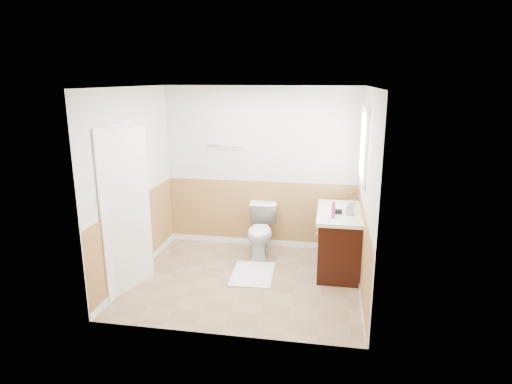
% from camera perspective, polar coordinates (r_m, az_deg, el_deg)
% --- Properties ---
extents(floor, '(3.00, 3.00, 0.00)m').
position_cam_1_polar(floor, '(5.91, -1.40, -11.43)').
color(floor, '#8C7051').
rests_on(floor, ground).
extents(ceiling, '(3.00, 3.00, 0.00)m').
position_cam_1_polar(ceiling, '(5.31, -1.57, 13.60)').
color(ceiling, white).
rests_on(ceiling, floor).
extents(wall_back, '(3.00, 0.00, 3.00)m').
position_cam_1_polar(wall_back, '(6.72, 0.69, 3.09)').
color(wall_back, silver).
rests_on(wall_back, floor).
extents(wall_front, '(3.00, 0.00, 3.00)m').
position_cam_1_polar(wall_front, '(4.26, -4.90, -3.84)').
color(wall_front, silver).
rests_on(wall_front, floor).
extents(wall_left, '(0.00, 3.00, 3.00)m').
position_cam_1_polar(wall_left, '(5.95, -15.80, 1.00)').
color(wall_left, silver).
rests_on(wall_left, floor).
extents(wall_right, '(0.00, 3.00, 3.00)m').
position_cam_1_polar(wall_right, '(5.40, 14.35, -0.28)').
color(wall_right, silver).
rests_on(wall_right, floor).
extents(wainscot_back, '(3.00, 0.00, 3.00)m').
position_cam_1_polar(wainscot_back, '(6.90, 0.65, -3.04)').
color(wainscot_back, tan).
rests_on(wainscot_back, floor).
extents(wainscot_front, '(3.00, 0.00, 3.00)m').
position_cam_1_polar(wainscot_front, '(4.56, -4.65, -12.76)').
color(wainscot_front, tan).
rests_on(wainscot_front, floor).
extents(wainscot_left, '(0.00, 2.60, 2.60)m').
position_cam_1_polar(wainscot_left, '(6.16, -15.22, -5.81)').
color(wainscot_left, tan).
rests_on(wainscot_left, floor).
extents(wainscot_right, '(0.00, 2.60, 2.60)m').
position_cam_1_polar(wainscot_right, '(5.63, 13.74, -7.67)').
color(wainscot_right, tan).
rests_on(wainscot_right, floor).
extents(toilet, '(0.46, 0.76, 0.76)m').
position_cam_1_polar(toilet, '(6.54, 0.66, -5.18)').
color(toilet, silver).
rests_on(toilet, floor).
extents(bath_mat, '(0.59, 0.82, 0.02)m').
position_cam_1_polar(bath_mat, '(6.04, -0.43, -10.69)').
color(bath_mat, white).
rests_on(bath_mat, floor).
extents(vanity_cabinet, '(0.55, 1.10, 0.80)m').
position_cam_1_polar(vanity_cabinet, '(6.16, 10.81, -6.50)').
color(vanity_cabinet, black).
rests_on(vanity_cabinet, floor).
extents(vanity_knob_left, '(0.03, 0.03, 0.03)m').
position_cam_1_polar(vanity_knob_left, '(6.02, 8.02, -5.39)').
color(vanity_knob_left, silver).
rests_on(vanity_knob_left, vanity_cabinet).
extents(vanity_knob_right, '(0.03, 0.03, 0.03)m').
position_cam_1_polar(vanity_knob_right, '(6.21, 8.08, -4.76)').
color(vanity_knob_right, '#B6B6BD').
rests_on(vanity_knob_right, vanity_cabinet).
extents(countertop, '(0.60, 1.15, 0.05)m').
position_cam_1_polar(countertop, '(6.03, 10.90, -2.73)').
color(countertop, white).
rests_on(countertop, vanity_cabinet).
extents(sink_basin, '(0.36, 0.36, 0.02)m').
position_cam_1_polar(sink_basin, '(6.16, 10.99, -2.01)').
color(sink_basin, white).
rests_on(sink_basin, countertop).
extents(faucet, '(0.02, 0.02, 0.14)m').
position_cam_1_polar(faucet, '(6.15, 12.70, -1.54)').
color(faucet, silver).
rests_on(faucet, countertop).
extents(lotion_bottle, '(0.05, 0.05, 0.22)m').
position_cam_1_polar(lotion_bottle, '(5.68, 10.10, -2.32)').
color(lotion_bottle, '#BF3176').
rests_on(lotion_bottle, countertop).
extents(soap_dispenser, '(0.10, 0.10, 0.21)m').
position_cam_1_polar(soap_dispenser, '(5.86, 12.25, -1.99)').
color(soap_dispenser, '#8E95A1').
rests_on(soap_dispenser, countertop).
extents(hair_dryer_body, '(0.14, 0.07, 0.07)m').
position_cam_1_polar(hair_dryer_body, '(5.89, 10.56, -2.50)').
color(hair_dryer_body, black).
rests_on(hair_dryer_body, countertop).
extents(hair_dryer_handle, '(0.03, 0.03, 0.07)m').
position_cam_1_polar(hair_dryer_handle, '(5.95, 10.25, -2.63)').
color(hair_dryer_handle, black).
rests_on(hair_dryer_handle, countertop).
extents(mirror_panel, '(0.02, 0.35, 0.90)m').
position_cam_1_polar(mirror_panel, '(6.41, 13.60, 4.83)').
color(mirror_panel, silver).
rests_on(mirror_panel, wall_right).
extents(window_frame, '(0.04, 0.80, 1.00)m').
position_cam_1_polar(window_frame, '(5.87, 13.95, 5.92)').
color(window_frame, white).
rests_on(window_frame, wall_right).
extents(window_glass, '(0.01, 0.70, 0.90)m').
position_cam_1_polar(window_glass, '(5.87, 14.11, 5.91)').
color(window_glass, white).
rests_on(window_glass, wall_right).
extents(door, '(0.29, 0.78, 2.04)m').
position_cam_1_polar(door, '(5.57, -16.67, -2.42)').
color(door, white).
rests_on(door, wall_left).
extents(door_frame, '(0.02, 0.92, 2.10)m').
position_cam_1_polar(door_frame, '(5.60, -17.38, -2.28)').
color(door_frame, white).
rests_on(door_frame, wall_left).
extents(door_knob, '(0.06, 0.06, 0.06)m').
position_cam_1_polar(door_knob, '(5.85, -14.68, -2.19)').
color(door_knob, silver).
rests_on(door_knob, door).
extents(towel_bar, '(0.62, 0.02, 0.02)m').
position_cam_1_polar(towel_bar, '(6.72, -4.04, 6.08)').
color(towel_bar, silver).
rests_on(towel_bar, wall_back).
extents(tp_holder_bar, '(0.14, 0.02, 0.02)m').
position_cam_1_polar(tp_holder_bar, '(6.80, -0.26, -1.54)').
color(tp_holder_bar, silver).
rests_on(tp_holder_bar, wall_back).
extents(tp_roll, '(0.10, 0.11, 0.11)m').
position_cam_1_polar(tp_roll, '(6.80, -0.26, -1.54)').
color(tp_roll, white).
rests_on(tp_roll, tp_holder_bar).
extents(tp_sheet, '(0.10, 0.01, 0.16)m').
position_cam_1_polar(tp_sheet, '(6.83, -0.25, -2.43)').
color(tp_sheet, white).
rests_on(tp_sheet, tp_roll).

